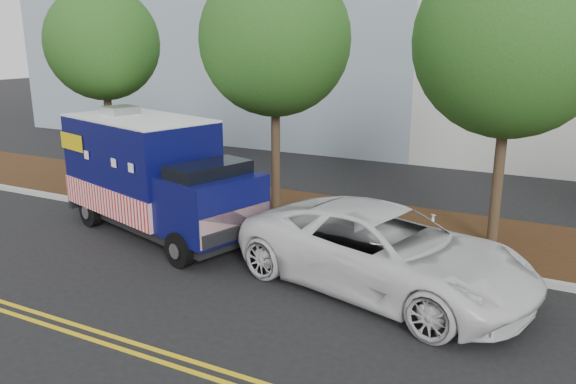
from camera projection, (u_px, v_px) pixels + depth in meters
The scene contains 11 objects.
ground at pixel (203, 246), 14.35m from camera, with size 120.00×120.00×0.00m, color black.
curb at pixel (233, 228), 15.54m from camera, with size 120.00×0.18×0.15m, color #9E9E99.
mulch_strip at pixel (270, 208), 17.34m from camera, with size 120.00×4.00×0.15m, color black.
centerline_near at pixel (64, 321), 10.54m from camera, with size 120.00×0.10×0.01m, color gold.
centerline_far at pixel (53, 327), 10.32m from camera, with size 120.00×0.10×0.01m, color gold.
tree_a at pixel (103, 44), 18.00m from camera, with size 3.63×3.63×6.82m.
tree_b at pixel (275, 40), 15.59m from camera, with size 4.26×4.26×7.24m.
tree_c at pixel (512, 41), 12.86m from camera, with size 4.51×4.51×7.35m.
sign_post at pixel (182, 176), 16.71m from camera, with size 0.06×0.06×2.40m, color #473828.
food_truck at pixel (153, 178), 15.15m from camera, with size 6.66×3.97×3.32m.
white_car at pixel (384, 250), 11.69m from camera, with size 2.91×6.32×1.76m, color silver.
Camera 1 is at (8.11, -10.99, 5.12)m, focal length 35.00 mm.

